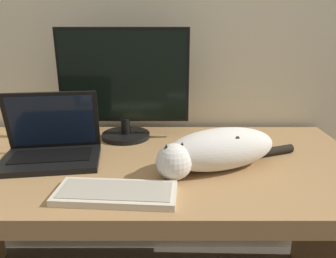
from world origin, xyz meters
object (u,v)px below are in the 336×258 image
monitor (125,84)px  laptop (52,147)px  external_keyboard (117,193)px  cat (217,149)px

monitor → laptop: monitor is taller
monitor → external_keyboard: (0.03, -0.51, -0.22)m
monitor → cat: (0.35, -0.32, -0.16)m
monitor → cat: size_ratio=1.04×
external_keyboard → laptop: bearing=139.6°
monitor → cat: bearing=-43.0°
cat → monitor: bearing=116.4°
external_keyboard → cat: cat is taller
monitor → external_keyboard: bearing=-86.2°
laptop → monitor: bearing=37.3°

